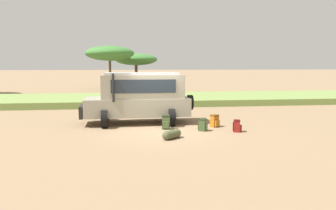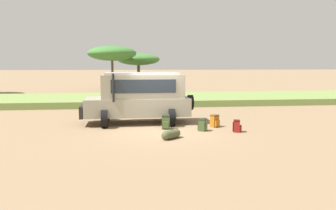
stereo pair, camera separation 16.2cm
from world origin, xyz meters
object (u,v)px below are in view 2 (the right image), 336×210
object	(u,v)px
backpack_near_rear_wheel	(237,126)
backpack_outermost	(215,121)
safari_vehicle	(140,96)
backpack_beside_front_wheel	(166,122)
acacia_tree_centre_back	(112,53)
acacia_tree_right_mid	(138,60)
backpack_cluster_center	(202,125)
duffel_bag_low_black_case	(171,134)

from	to	relation	value
backpack_near_rear_wheel	backpack_outermost	bearing A→B (deg)	117.41
safari_vehicle	backpack_outermost	bearing A→B (deg)	-22.68
safari_vehicle	backpack_near_rear_wheel	xyz separation A→B (m)	(3.96, -2.61, -1.05)
backpack_beside_front_wheel	acacia_tree_centre_back	size ratio (longest dim) A/B	0.11
backpack_beside_front_wheel	acacia_tree_right_mid	distance (m)	27.73
backpack_cluster_center	duffel_bag_low_black_case	world-z (taller)	backpack_cluster_center
safari_vehicle	backpack_beside_front_wheel	size ratio (longest dim) A/B	8.74
safari_vehicle	acacia_tree_right_mid	distance (m)	26.05
backpack_cluster_center	safari_vehicle	bearing A→B (deg)	139.66
acacia_tree_right_mid	backpack_near_rear_wheel	bearing A→B (deg)	-83.66
safari_vehicle	backpack_outermost	size ratio (longest dim) A/B	9.66
backpack_cluster_center	backpack_near_rear_wheel	world-z (taller)	backpack_cluster_center
safari_vehicle	backpack_cluster_center	distance (m)	3.54
backpack_near_rear_wheel	acacia_tree_centre_back	size ratio (longest dim) A/B	0.09
acacia_tree_centre_back	acacia_tree_right_mid	world-z (taller)	acacia_tree_centre_back
backpack_cluster_center	acacia_tree_centre_back	xyz separation A→B (m)	(-4.86, 24.01, 3.79)
backpack_cluster_center	backpack_near_rear_wheel	size ratio (longest dim) A/B	1.01
backpack_near_rear_wheel	acacia_tree_centre_back	distance (m)	25.50
backpack_beside_front_wheel	backpack_outermost	distance (m)	2.27
backpack_near_rear_wheel	acacia_tree_right_mid	distance (m)	28.91
safari_vehicle	acacia_tree_centre_back	world-z (taller)	acacia_tree_centre_back
safari_vehicle	acacia_tree_centre_back	xyz separation A→B (m)	(-2.28, 21.82, 2.75)
backpack_near_rear_wheel	duffel_bag_low_black_case	bearing A→B (deg)	-162.67
backpack_cluster_center	acacia_tree_centre_back	distance (m)	24.79
backpack_near_rear_wheel	acacia_tree_centre_back	xyz separation A→B (m)	(-6.24, 24.43, 3.80)
backpack_outermost	acacia_tree_centre_back	size ratio (longest dim) A/B	0.10
backpack_cluster_center	backpack_outermost	size ratio (longest dim) A/B	0.93
backpack_cluster_center	backpack_near_rear_wheel	bearing A→B (deg)	-16.75
safari_vehicle	backpack_outermost	xyz separation A→B (m)	(3.33, -1.39, -1.03)
backpack_beside_front_wheel	backpack_near_rear_wheel	world-z (taller)	backpack_beside_front_wheel
duffel_bag_low_black_case	safari_vehicle	bearing A→B (deg)	106.79
safari_vehicle	acacia_tree_right_mid	bearing A→B (deg)	88.25
safari_vehicle	backpack_beside_front_wheel	xyz separation A→B (m)	(1.08, -1.59, -1.00)
backpack_beside_front_wheel	acacia_tree_centre_back	xyz separation A→B (m)	(-3.36, 23.42, 3.75)
safari_vehicle	backpack_cluster_center	world-z (taller)	safari_vehicle
backpack_cluster_center	backpack_near_rear_wheel	distance (m)	1.45
backpack_near_rear_wheel	acacia_tree_right_mid	xyz separation A→B (m)	(-3.17, 28.56, 3.19)
backpack_beside_front_wheel	backpack_cluster_center	xyz separation A→B (m)	(1.50, -0.59, -0.05)
backpack_cluster_center	acacia_tree_right_mid	distance (m)	28.38
backpack_outermost	acacia_tree_centre_back	bearing A→B (deg)	103.59
backpack_beside_front_wheel	duffel_bag_low_black_case	xyz separation A→B (m)	(-0.02, -1.92, -0.12)
safari_vehicle	duffel_bag_low_black_case	world-z (taller)	safari_vehicle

